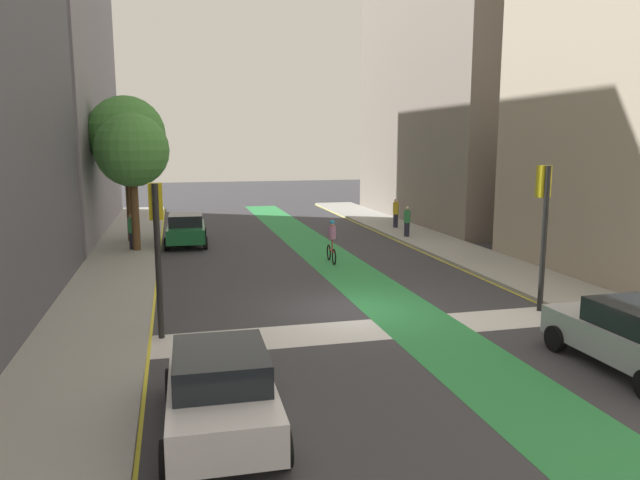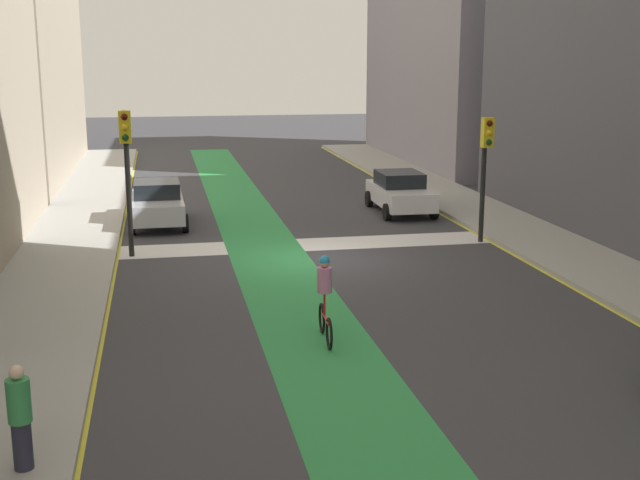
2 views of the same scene
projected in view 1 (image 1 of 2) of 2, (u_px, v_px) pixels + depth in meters
ground_plane at (352, 310)px, 18.23m from camera, size 120.00×120.00×0.00m
bike_lane_paint at (396, 306)px, 18.57m from camera, size 2.40×60.00×0.01m
crosswalk_band at (373, 329)px, 16.31m from camera, size 12.00×1.80×0.01m
sidewalk_left at (95, 325)px, 16.44m from camera, size 3.00×60.00×0.15m
curb_stripe_left at (151, 324)px, 16.81m from camera, size 0.16×60.00×0.01m
sidewalk_right at (564, 292)px, 19.99m from camera, size 3.00×60.00×0.15m
curb_stripe_right at (525, 297)px, 19.65m from camera, size 0.16×60.00×0.01m
traffic_signal_near_right at (543, 210)px, 17.72m from camera, size 0.35×0.52×4.42m
traffic_signal_near_left at (157, 230)px, 15.26m from camera, size 0.35×0.52×4.07m
car_white_left_near at (221, 388)px, 10.49m from camera, size 2.09×4.24×1.57m
car_silver_right_near at (634, 336)px, 13.29m from camera, size 2.07×4.22×1.57m
car_green_left_far at (186, 229)px, 29.47m from camera, size 2.14×4.26×1.57m
cyclist_in_lane at (332, 240)px, 25.11m from camera, size 0.32×1.73×1.86m
pedestrian_sidewalk_right_a at (407, 221)px, 31.23m from camera, size 0.34×0.34×1.59m
pedestrian_sidewalk_left_a at (132, 231)px, 27.52m from camera, size 0.34×0.34×1.69m
pedestrian_sidewalk_right_b at (396, 213)px, 34.49m from camera, size 0.34×0.34×1.69m
street_tree_near at (126, 135)px, 29.12m from camera, size 3.80×3.80×7.20m
street_tree_far at (132, 151)px, 26.69m from camera, size 3.32×3.32×6.25m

